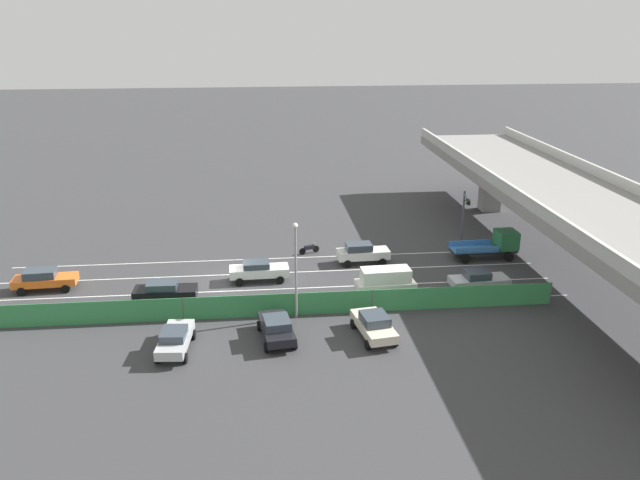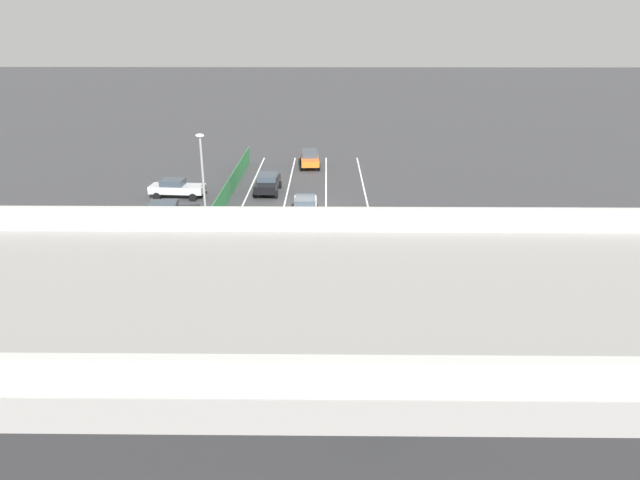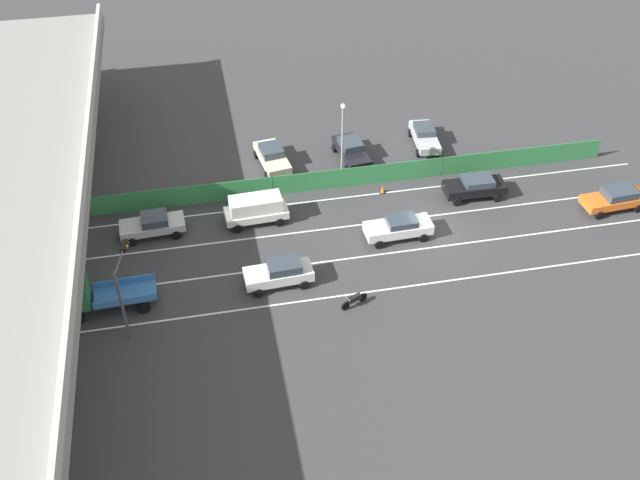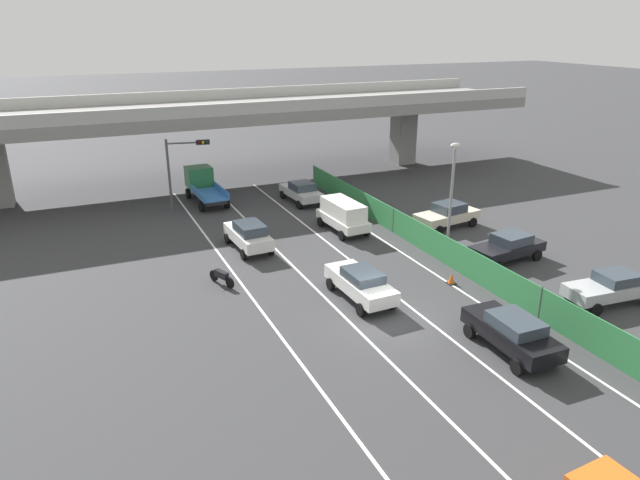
{
  "view_description": "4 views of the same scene",
  "coord_description": "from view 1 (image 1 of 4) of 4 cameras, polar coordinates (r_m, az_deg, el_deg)",
  "views": [
    {
      "loc": [
        47.99,
        2.23,
        19.82
      ],
      "look_at": [
        -2.63,
        7.49,
        2.38
      ],
      "focal_mm": 36.77,
      "sensor_mm": 36.0,
      "label": 1
    },
    {
      "loc": [
        -1.66,
        42.31,
        13.8
      ],
      "look_at": [
        -1.32,
        10.13,
        1.3
      ],
      "focal_mm": 31.56,
      "sensor_mm": 36.0,
      "label": 2
    },
    {
      "loc": [
        -36.47,
        15.08,
        31.85
      ],
      "look_at": [
        -2.03,
        8.27,
        2.25
      ],
      "focal_mm": 40.12,
      "sensor_mm": 36.0,
      "label": 3
    },
    {
      "loc": [
        -12.47,
        -20.42,
        12.92
      ],
      "look_at": [
        0.47,
        8.71,
        0.88
      ],
      "focal_mm": 32.32,
      "sensor_mm": 36.0,
      "label": 4
    }
  ],
  "objects": [
    {
      "name": "car_sedan_silver",
      "position": [
        51.2,
        13.63,
        -3.37
      ],
      "size": [
        2.22,
        4.52,
        1.61
      ],
      "color": "#B7BABC",
      "rests_on": "ground"
    },
    {
      "name": "traffic_light",
      "position": [
        58.32,
        12.49,
        2.46
      ],
      "size": [
        3.07,
        0.89,
        5.3
      ],
      "color": "#47474C",
      "rests_on": "ground"
    },
    {
      "name": "lane_line_right_edge",
      "position": [
        47.32,
        -3.66,
        -5.88
      ],
      "size": [
        0.14,
        43.34,
        0.01
      ],
      "primitive_type": "cube",
      "color": "silver",
      "rests_on": "ground"
    },
    {
      "name": "ground_plane",
      "position": [
        51.97,
        -7.95,
        -3.69
      ],
      "size": [
        300.0,
        300.0,
        0.0
      ],
      "primitive_type": "plane",
      "color": "#38383A"
    },
    {
      "name": "elevated_overpass",
      "position": [
        55.96,
        21.0,
        3.12
      ],
      "size": [
        55.03,
        10.51,
        7.32
      ],
      "color": "gray",
      "rests_on": "ground"
    },
    {
      "name": "flatbed_truck_blue",
      "position": [
        58.24,
        15.0,
        -0.36
      ],
      "size": [
        2.36,
        5.71,
        2.41
      ],
      "color": "black",
      "rests_on": "ground"
    },
    {
      "name": "lane_line_left_edge",
      "position": [
        56.64,
        -4.1,
        -1.61
      ],
      "size": [
        0.14,
        43.34,
        0.01
      ],
      "primitive_type": "cube",
      "color": "silver",
      "rests_on": "ground"
    },
    {
      "name": "lane_line_mid_right",
      "position": [
        50.39,
        -3.82,
        -4.29
      ],
      "size": [
        0.14,
        43.34,
        0.01
      ],
      "primitive_type": "cube",
      "color": "silver",
      "rests_on": "ground"
    },
    {
      "name": "parked_wagon_silver",
      "position": [
        42.02,
        -12.51,
        -8.37
      ],
      "size": [
        4.66,
        2.22,
        1.58
      ],
      "color": "#B2B5B7",
      "rests_on": "ground"
    },
    {
      "name": "car_sedan_white",
      "position": [
        51.72,
        -5.37,
        -2.63
      ],
      "size": [
        2.04,
        4.69,
        1.62
      ],
      "color": "white",
      "rests_on": "ground"
    },
    {
      "name": "street_lamp",
      "position": [
        44.15,
        -2.13,
        -1.84
      ],
      "size": [
        0.6,
        0.36,
        6.86
      ],
      "color": "gray",
      "rests_on": "ground"
    },
    {
      "name": "motorcycle",
      "position": [
        57.55,
        -0.95,
        -0.75
      ],
      "size": [
        0.94,
        1.83,
        0.93
      ],
      "color": "black",
      "rests_on": "ground"
    },
    {
      "name": "lane_line_mid_left",
      "position": [
        53.5,
        -3.97,
        -2.87
      ],
      "size": [
        0.14,
        43.34,
        0.01
      ],
      "primitive_type": "cube",
      "color": "silver",
      "rests_on": "ground"
    },
    {
      "name": "car_sedan_black",
      "position": [
        48.95,
        -13.36,
        -4.34
      ],
      "size": [
        2.11,
        4.56,
        1.64
      ],
      "color": "black",
      "rests_on": "ground"
    },
    {
      "name": "car_hatchback_white",
      "position": [
        55.26,
        3.68,
        -1.08
      ],
      "size": [
        2.09,
        4.44,
        1.76
      ],
      "color": "silver",
      "rests_on": "ground"
    },
    {
      "name": "car_van_white",
      "position": [
        49.18,
        5.73,
        -3.46
      ],
      "size": [
        2.19,
        4.51,
        2.06
      ],
      "color": "silver",
      "rests_on": "ground"
    },
    {
      "name": "parked_sedan_dark",
      "position": [
        42.5,
        -3.81,
        -7.59
      ],
      "size": [
        4.72,
        2.5,
        1.6
      ],
      "color": "black",
      "rests_on": "ground"
    },
    {
      "name": "car_taxi_orange",
      "position": [
        54.05,
        -22.9,
        -3.12
      ],
      "size": [
        2.21,
        4.75,
        1.65
      ],
      "color": "orange",
      "rests_on": "ground"
    },
    {
      "name": "parked_sedan_cream",
      "position": [
        42.86,
        4.72,
        -7.34
      ],
      "size": [
        4.75,
        2.59,
        1.67
      ],
      "color": "beige",
      "rests_on": "ground"
    },
    {
      "name": "traffic_cone",
      "position": [
        47.12,
        -5.62,
        -5.69
      ],
      "size": [
        0.47,
        0.47,
        0.6
      ],
      "color": "orange",
      "rests_on": "ground"
    },
    {
      "name": "green_fence",
      "position": [
        45.75,
        -3.6,
        -5.66
      ],
      "size": [
        0.1,
        39.44,
        1.65
      ],
      "color": "#338447",
      "rests_on": "ground"
    }
  ]
}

